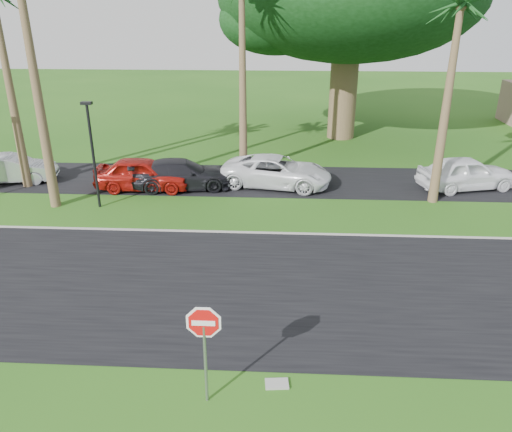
{
  "coord_description": "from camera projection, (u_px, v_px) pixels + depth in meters",
  "views": [
    {
      "loc": [
        2.09,
        -11.73,
        8.25
      ],
      "look_at": [
        1.25,
        3.54,
        1.8
      ],
      "focal_mm": 35.0,
      "sensor_mm": 36.0,
      "label": 1
    }
  ],
  "objects": [
    {
      "name": "stop_sign_near",
      "position": [
        204.0,
        335.0,
        10.63
      ],
      "size": [
        1.05,
        0.07,
        2.62
      ],
      "color": "gray",
      "rests_on": "ground"
    },
    {
      "name": "car_minivan",
      "position": [
        277.0,
        172.0,
        24.5
      ],
      "size": [
        5.68,
        3.33,
        1.48
      ],
      "primitive_type": "imported",
      "rotation": [
        0.0,
        0.0,
        1.4
      ],
      "color": "white",
      "rests_on": "ground"
    },
    {
      "name": "car_red",
      "position": [
        143.0,
        174.0,
        24.02
      ],
      "size": [
        4.65,
        1.96,
        1.57
      ],
      "primitive_type": "imported",
      "rotation": [
        0.0,
        0.0,
        1.59
      ],
      "color": "#9F120D",
      "rests_on": "ground"
    },
    {
      "name": "utility_slab",
      "position": [
        277.0,
        384.0,
        11.76
      ],
      "size": [
        0.58,
        0.4,
        0.06
      ],
      "primitive_type": "cube",
      "rotation": [
        0.0,
        0.0,
        0.1
      ],
      "color": "gray",
      "rests_on": "ground"
    },
    {
      "name": "parking_strip",
      "position": [
        241.0,
        180.0,
        25.6
      ],
      "size": [
        120.0,
        5.0,
        0.02
      ],
      "primitive_type": "cube",
      "color": "black",
      "rests_on": "ground"
    },
    {
      "name": "car_dark",
      "position": [
        182.0,
        174.0,
        24.21
      ],
      "size": [
        5.12,
        2.69,
        1.42
      ],
      "primitive_type": "imported",
      "rotation": [
        0.0,
        0.0,
        1.72
      ],
      "color": "black",
      "rests_on": "ground"
    },
    {
      "name": "streetlight_right",
      "position": [
        92.0,
        149.0,
        21.2
      ],
      "size": [
        0.45,
        0.25,
        4.64
      ],
      "color": "black",
      "rests_on": "ground"
    },
    {
      "name": "palm_right_near",
      "position": [
        461.0,
        8.0,
        19.67
      ],
      "size": [
        5.0,
        5.0,
        9.5
      ],
      "color": "brown",
      "rests_on": "ground"
    },
    {
      "name": "curb",
      "position": [
        228.0,
        232.0,
        19.66
      ],
      "size": [
        120.0,
        0.12,
        0.06
      ],
      "primitive_type": "cube",
      "color": "gray",
      "rests_on": "ground"
    },
    {
      "name": "car_silver",
      "position": [
        12.0,
        169.0,
        25.04
      ],
      "size": [
        4.44,
        2.32,
        1.39
      ],
      "primitive_type": "imported",
      "rotation": [
        0.0,
        0.0,
        1.78
      ],
      "color": "#B3B5BA",
      "rests_on": "ground"
    },
    {
      "name": "road",
      "position": [
        214.0,
        285.0,
        15.94
      ],
      "size": [
        120.0,
        8.0,
        0.02
      ],
      "primitive_type": "cube",
      "color": "black",
      "rests_on": "ground"
    },
    {
      "name": "ground",
      "position": [
        205.0,
        322.0,
        14.11
      ],
      "size": [
        120.0,
        120.0,
        0.0
      ],
      "primitive_type": "plane",
      "color": "#225114",
      "rests_on": "ground"
    },
    {
      "name": "car_pickup",
      "position": [
        467.0,
        173.0,
        24.11
      ],
      "size": [
        5.01,
        2.97,
        1.6
      ],
      "primitive_type": "imported",
      "rotation": [
        0.0,
        0.0,
        1.82
      ],
      "color": "white",
      "rests_on": "ground"
    }
  ]
}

